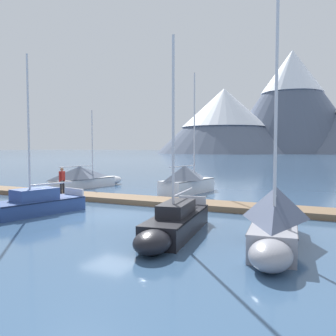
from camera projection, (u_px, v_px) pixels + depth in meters
ground_plane at (112, 215)px, 17.58m from camera, size 700.00×700.00×0.00m
mountain_west_summit at (224, 119)px, 199.06m from camera, size 75.27×75.27×35.88m
mountain_central_massif at (292, 100)px, 206.53m from camera, size 79.56×79.56×59.21m
dock at (152, 201)px, 21.11m from camera, size 29.68×3.30×0.30m
sailboat_second_berth at (85, 178)px, 29.45m from camera, size 2.64×7.21×6.41m
sailboat_mid_dock_port at (28, 205)px, 17.50m from camera, size 2.72×6.02×7.82m
sailboat_mid_dock_starboard at (188, 180)px, 25.90m from camera, size 2.53×5.99×8.78m
sailboat_far_berth at (174, 223)px, 13.26m from camera, size 2.32×6.23×7.35m
sailboat_outer_slip at (275, 218)px, 12.09m from camera, size 2.29×6.31×9.23m
person_on_dock at (62, 179)px, 23.40m from camera, size 0.27×0.59×1.69m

